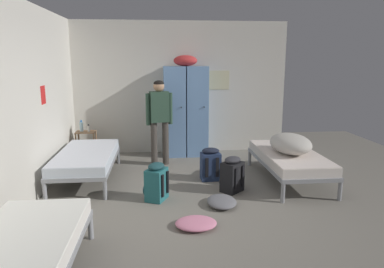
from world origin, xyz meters
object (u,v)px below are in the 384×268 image
object	(u,v)px
backpack_navy	(210,165)
backpack_teal	(156,182)
water_bottle	(81,126)
backpack_black	(232,175)
locker_bank	(186,109)
clothes_pile_pink	(196,223)
bed_left_rear	(86,158)
clothes_pile_grey	(222,202)
bedding_heap	(290,144)
person_traveler	(159,115)
bed_left_front	(19,253)
bed_right	(289,158)
shelf_unit	(86,142)
lotion_bottle	(89,128)

from	to	relation	value
backpack_navy	backpack_teal	bearing A→B (deg)	-138.65
water_bottle	backpack_black	distance (m)	3.38
locker_bank	backpack_navy	xyz separation A→B (m)	(0.28, -1.65, -0.71)
backpack_teal	clothes_pile_pink	xyz separation A→B (m)	(0.48, -0.92, -0.21)
bed_left_rear	clothes_pile_grey	distance (m)	2.45
bed_left_rear	bedding_heap	xyz separation A→B (m)	(3.33, -0.42, 0.27)
bed_left_rear	backpack_black	bearing A→B (deg)	-18.40
backpack_teal	clothes_pile_grey	size ratio (longest dim) A/B	1.06
bed_left_rear	person_traveler	xyz separation A→B (m)	(1.23, 0.77, 0.59)
bed_left_front	bedding_heap	distance (m)	4.22
bed_right	bed_left_front	size ratio (longest dim) A/B	1.00
bed_right	clothes_pile_grey	bearing A→B (deg)	-144.21
bedding_heap	backpack_teal	distance (m)	2.29
locker_bank	backpack_black	world-z (taller)	locker_bank
bed_right	bed_left_front	distance (m)	4.26
shelf_unit	bed_left_rear	xyz separation A→B (m)	(0.25, -1.31, 0.04)
shelf_unit	backpack_teal	bearing A→B (deg)	-58.61
lotion_bottle	bedding_heap	bearing A→B (deg)	-25.68
locker_bank	backpack_teal	xyz separation A→B (m)	(-0.62, -2.45, -0.71)
bed_right	water_bottle	size ratio (longest dim) A/B	8.42
shelf_unit	backpack_navy	size ratio (longest dim) A/B	1.04
person_traveler	clothes_pile_grey	distance (m)	2.40
backpack_navy	clothes_pile_grey	distance (m)	1.12
backpack_black	shelf_unit	bearing A→B (deg)	140.92
shelf_unit	backpack_black	world-z (taller)	shelf_unit
locker_bank	shelf_unit	bearing A→B (deg)	-175.72
shelf_unit	bed_left_front	size ratio (longest dim) A/B	0.30
shelf_unit	backpack_navy	world-z (taller)	shelf_unit
bedding_heap	backpack_black	xyz separation A→B (m)	(-1.03, -0.34, -0.39)
bed_left_rear	backpack_teal	world-z (taller)	backpack_teal
bed_left_front	person_traveler	size ratio (longest dim) A/B	1.18
bed_left_front	water_bottle	bearing A→B (deg)	94.37
shelf_unit	backpack_teal	distance (m)	2.69
bedding_heap	backpack_navy	size ratio (longest dim) A/B	1.62
bed_left_rear	locker_bank	bearing A→B (deg)	39.38
lotion_bottle	backpack_teal	xyz separation A→B (m)	(1.33, -2.26, -0.38)
backpack_teal	person_traveler	bearing A→B (deg)	87.53
backpack_black	bedding_heap	bearing A→B (deg)	18.33
bed_left_front	bedding_heap	world-z (taller)	bedding_heap
person_traveler	lotion_bottle	size ratio (longest dim) A/B	10.58
locker_bank	clothes_pile_pink	xyz separation A→B (m)	(-0.14, -3.37, -0.92)
locker_bank	lotion_bottle	size ratio (longest dim) A/B	13.62
shelf_unit	clothes_pile_grey	world-z (taller)	shelf_unit
backpack_teal	water_bottle	bearing A→B (deg)	122.60
person_traveler	backpack_black	bearing A→B (deg)	-54.96
bed_left_rear	backpack_black	distance (m)	2.43
person_traveler	bedding_heap	bearing A→B (deg)	-29.46
backpack_teal	shelf_unit	bearing A→B (deg)	121.39
bed_left_rear	backpack_black	world-z (taller)	backpack_black
bed_left_rear	clothes_pile_pink	world-z (taller)	bed_left_rear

